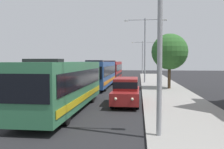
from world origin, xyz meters
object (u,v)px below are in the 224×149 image
(streetlamp_far, at_px, (142,54))
(roadside_tree, at_px, (170,52))
(white_suv, at_px, (126,90))
(box_truck_oncoming, at_px, (95,69))
(bus_lead, at_px, (65,84))
(streetlamp_mid, at_px, (145,44))
(streetlamp_near, at_px, (160,13))
(bus_second_in_line, at_px, (100,73))
(bus_middle, at_px, (112,69))

(streetlamp_far, relative_size, roadside_tree, 1.30)
(white_suv, relative_size, box_truck_oncoming, 0.61)
(bus_lead, distance_m, streetlamp_mid, 19.77)
(box_truck_oncoming, relative_size, roadside_tree, 1.39)
(streetlamp_near, height_order, roadside_tree, streetlamp_near)
(white_suv, bearing_deg, streetlamp_near, -76.89)
(bus_second_in_line, bearing_deg, bus_lead, -90.00)
(bus_middle, relative_size, streetlamp_far, 1.48)
(bus_middle, bearing_deg, streetlamp_far, 71.72)
(streetlamp_far, bearing_deg, streetlamp_mid, -90.00)
(white_suv, bearing_deg, bus_middle, 99.05)
(bus_lead, distance_m, bus_middle, 25.71)
(white_suv, height_order, streetlamp_near, streetlamp_near)
(box_truck_oncoming, bearing_deg, streetlamp_mid, -44.59)
(bus_middle, xyz_separation_m, streetlamp_far, (5.40, 16.35, 3.17))
(box_truck_oncoming, height_order, streetlamp_far, streetlamp_far)
(streetlamp_near, bearing_deg, streetlamp_mid, 90.00)
(bus_middle, xyz_separation_m, white_suv, (3.70, -23.21, -0.66))
(streetlamp_near, relative_size, streetlamp_far, 1.02)
(streetlamp_near, xyz_separation_m, streetlamp_far, (-0.00, 46.86, -0.11))
(streetlamp_far, bearing_deg, bus_lead, -97.31)
(bus_second_in_line, distance_m, white_suv, 11.15)
(bus_middle, height_order, white_suv, bus_middle)
(bus_second_in_line, distance_m, streetlamp_mid, 8.69)
(bus_lead, xyz_separation_m, roadside_tree, (7.86, 11.66, 2.43))
(white_suv, distance_m, box_truck_oncoming, 25.69)
(bus_lead, relative_size, streetlamp_far, 1.41)
(bus_second_in_line, height_order, streetlamp_far, streetlamp_far)
(streetlamp_mid, bearing_deg, roadside_tree, -70.52)
(bus_lead, height_order, streetlamp_near, streetlamp_near)
(streetlamp_near, height_order, streetlamp_mid, streetlamp_mid)
(bus_second_in_line, distance_m, box_truck_oncoming, 14.58)
(box_truck_oncoming, xyz_separation_m, streetlamp_far, (8.70, 14.85, 3.14))
(bus_middle, xyz_separation_m, streetlamp_mid, (5.40, -7.08, 3.83))
(box_truck_oncoming, relative_size, streetlamp_mid, 0.93)
(bus_lead, xyz_separation_m, streetlamp_near, (5.40, -4.80, 3.28))
(bus_lead, distance_m, roadside_tree, 14.27)
(bus_lead, bearing_deg, streetlamp_far, 82.69)
(streetlamp_near, bearing_deg, box_truck_oncoming, 105.21)
(roadside_tree, bearing_deg, streetlamp_far, 94.64)
(streetlamp_far, distance_m, roadside_tree, 30.51)
(roadside_tree, bearing_deg, white_suv, -114.45)
(streetlamp_mid, bearing_deg, white_suv, -96.02)
(white_suv, distance_m, roadside_tree, 10.53)
(box_truck_oncoming, bearing_deg, bus_middle, -24.35)
(streetlamp_mid, bearing_deg, bus_lead, -106.16)
(streetlamp_far, bearing_deg, white_suv, -92.46)
(bus_lead, relative_size, white_suv, 2.17)
(bus_lead, xyz_separation_m, streetlamp_far, (5.40, 42.05, 3.17))
(bus_second_in_line, distance_m, bus_middle, 12.71)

